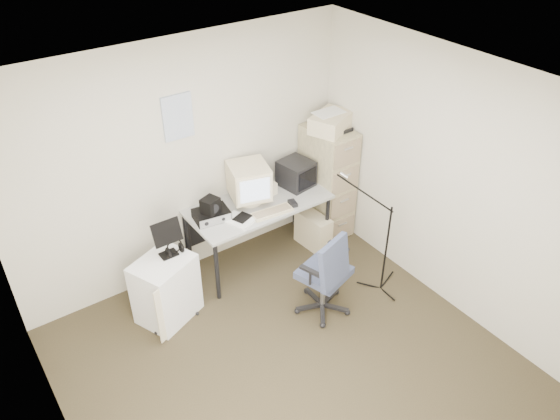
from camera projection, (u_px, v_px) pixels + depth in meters
floor at (291, 368)px, 4.83m from camera, size 3.60×3.60×0.01m
ceiling at (296, 104)px, 3.43m from camera, size 3.60×3.60×0.01m
wall_back at (184, 163)px, 5.35m from camera, size 3.60×0.02×2.50m
wall_left at (52, 368)px, 3.27m from camera, size 0.02×3.60×2.50m
wall_right at (451, 186)px, 4.99m from camera, size 0.02×3.60×2.50m
wall_calendar at (178, 117)px, 5.05m from camera, size 0.30×0.02×0.44m
filing_cabinet at (327, 181)px, 6.22m from camera, size 0.40×0.60×1.30m
printer at (331, 122)px, 5.79m from camera, size 0.57×0.49×0.18m
desk at (259, 231)px, 5.91m from camera, size 1.50×0.70×0.73m
crt_monitor at (249, 184)px, 5.61m from camera, size 0.48×0.50×0.43m
crt_tv at (296, 173)px, 5.93m from camera, size 0.36×0.38×0.29m
desk_speaker at (273, 188)px, 5.82m from camera, size 0.07×0.07×0.13m
keyboard at (272, 212)px, 5.54m from camera, size 0.44×0.19×0.02m
mouse at (293, 203)px, 5.67m from camera, size 0.10×0.14×0.04m
radio_receiver at (211, 215)px, 5.44m from camera, size 0.38×0.29×0.10m
radio_speaker at (210, 206)px, 5.34m from camera, size 0.20×0.19×0.16m
papers at (239, 220)px, 5.43m from camera, size 0.30×0.34×0.02m
pc_tower at (313, 231)px, 6.19m from camera, size 0.23×0.45×0.41m
office_chair at (324, 271)px, 5.18m from camera, size 0.69×0.69×0.97m
side_cart at (166, 289)px, 5.19m from camera, size 0.66×0.61×0.67m
music_stand at (166, 238)px, 4.98m from camera, size 0.30×0.21×0.40m
headphones at (175, 249)px, 5.07m from camera, size 0.23×0.23×0.03m
mic_stand at (388, 237)px, 5.33m from camera, size 0.03×0.03×1.32m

